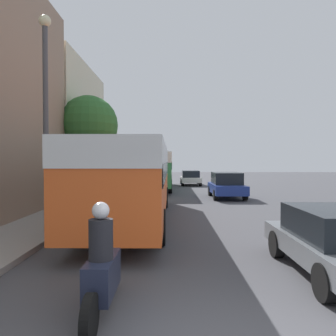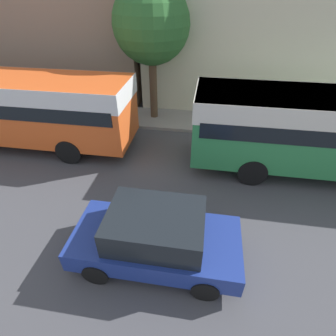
# 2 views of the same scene
# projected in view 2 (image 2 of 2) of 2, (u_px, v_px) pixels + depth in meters

# --- Properties ---
(building_midblock) EXTENTS (6.99, 8.47, 9.69)m
(building_midblock) POSITION_uv_depth(u_px,v_px,m) (74.00, 0.00, 14.92)
(building_midblock) COLOR gray
(building_midblock) RESTS_ON ground_plane
(building_far_terrace) EXTENTS (6.31, 9.85, 8.78)m
(building_far_terrace) POSITION_uv_depth(u_px,v_px,m) (244.00, 13.00, 13.73)
(building_far_terrace) COLOR beige
(building_far_terrace) RESTS_ON ground_plane
(car_far_curb) EXTENTS (1.95, 4.10, 1.58)m
(car_far_curb) POSITION_uv_depth(u_px,v_px,m) (156.00, 237.00, 6.39)
(car_far_curb) COLOR navy
(car_far_curb) RESTS_ON ground_plane
(pedestrian_near_curb) EXTENTS (0.33, 0.33, 1.62)m
(pedestrian_near_curb) POSITION_uv_depth(u_px,v_px,m) (244.00, 106.00, 12.42)
(pedestrian_near_curb) COLOR #232838
(pedestrian_near_curb) RESTS_ON sidewalk
(street_tree) EXTENTS (3.29, 3.29, 5.84)m
(street_tree) POSITION_uv_depth(u_px,v_px,m) (151.00, 25.00, 10.98)
(street_tree) COLOR brown
(street_tree) RESTS_ON sidewalk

